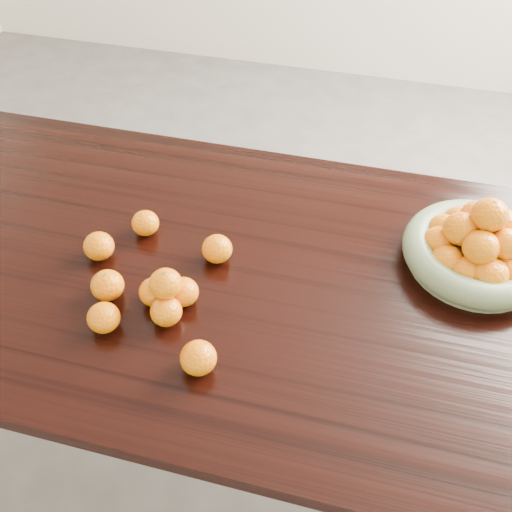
% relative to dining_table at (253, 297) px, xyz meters
% --- Properties ---
extents(ground, '(5.00, 5.00, 0.00)m').
position_rel_dining_table_xyz_m(ground, '(0.00, 0.00, -0.66)').
color(ground, '#5D5A58').
rests_on(ground, ground).
extents(dining_table, '(2.00, 1.00, 0.75)m').
position_rel_dining_table_xyz_m(dining_table, '(0.00, 0.00, 0.00)').
color(dining_table, black).
rests_on(dining_table, ground).
extents(fruit_bowl, '(0.35, 0.35, 0.19)m').
position_rel_dining_table_xyz_m(fruit_bowl, '(0.52, 0.17, 0.14)').
color(fruit_bowl, gray).
rests_on(fruit_bowl, dining_table).
extents(orange_pyramid, '(0.13, 0.13, 0.12)m').
position_rel_dining_table_xyz_m(orange_pyramid, '(-0.16, -0.15, 0.14)').
color(orange_pyramid, orange).
rests_on(orange_pyramid, dining_table).
extents(loose_orange_0, '(0.08, 0.08, 0.07)m').
position_rel_dining_table_xyz_m(loose_orange_0, '(-0.30, -0.15, 0.12)').
color(loose_orange_0, orange).
rests_on(loose_orange_0, dining_table).
extents(loose_orange_1, '(0.07, 0.07, 0.07)m').
position_rel_dining_table_xyz_m(loose_orange_1, '(-0.27, -0.24, 0.12)').
color(loose_orange_1, orange).
rests_on(loose_orange_1, dining_table).
extents(loose_orange_2, '(0.08, 0.08, 0.07)m').
position_rel_dining_table_xyz_m(loose_orange_2, '(-0.04, -0.29, 0.13)').
color(loose_orange_2, orange).
rests_on(loose_orange_2, dining_table).
extents(loose_orange_3, '(0.07, 0.07, 0.07)m').
position_rel_dining_table_xyz_m(loose_orange_3, '(-0.30, 0.07, 0.12)').
color(loose_orange_3, orange).
rests_on(loose_orange_3, dining_table).
extents(loose_orange_4, '(0.08, 0.08, 0.07)m').
position_rel_dining_table_xyz_m(loose_orange_4, '(-0.38, -0.04, 0.12)').
color(loose_orange_4, orange).
rests_on(loose_orange_4, dining_table).
extents(loose_orange_5, '(0.08, 0.08, 0.07)m').
position_rel_dining_table_xyz_m(loose_orange_5, '(-0.10, 0.02, 0.12)').
color(loose_orange_5, orange).
rests_on(loose_orange_5, dining_table).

